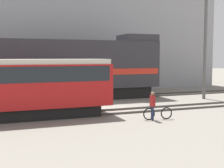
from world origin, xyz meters
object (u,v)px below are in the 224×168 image
at_px(utility_pole_center, 205,46).
at_px(person, 152,103).
at_px(streetcar, 15,85).
at_px(bicycle, 158,114).
at_px(freight_locomotive, 64,69).

bearing_deg(utility_pole_center, person, -142.57).
height_order(streetcar, utility_pole_center, utility_pole_center).
xyz_separation_m(bicycle, person, (-0.41, -0.10, 0.64)).
bearing_deg(utility_pole_center, streetcar, -167.72).
height_order(streetcar, bicycle, streetcar).
relative_size(streetcar, bicycle, 6.29).
relative_size(freight_locomotive, person, 10.13).
xyz_separation_m(streetcar, person, (7.33, -3.17, -1.01)).
distance_m(bicycle, utility_pole_center, 11.37).
distance_m(streetcar, person, 8.05).
bearing_deg(streetcar, utility_pole_center, 12.28).
distance_m(freight_locomotive, person, 10.68).
height_order(freight_locomotive, utility_pole_center, utility_pole_center).
xyz_separation_m(freight_locomotive, person, (2.89, -10.15, -1.63)).
relative_size(freight_locomotive, bicycle, 9.37).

